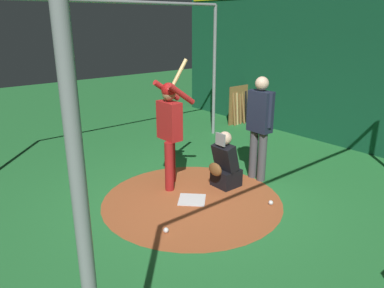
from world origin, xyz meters
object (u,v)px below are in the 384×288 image
Objects in this scene: home_plate at (192,200)px; baseball_1 at (166,230)px; umpire at (260,123)px; bat_rack at (244,105)px; baseball_0 at (271,203)px; batter at (170,125)px; catcher at (225,165)px.

baseball_1 reaches higher than home_plate.
home_plate is 0.23× the size of umpire.
baseball_0 is (3.31, 3.66, -0.45)m from bat_rack.
umpire is 3.95m from bat_rack.
batter is at bearing -64.82° from baseball_0.
bat_rack is (-4.06, -2.07, -0.60)m from batter.
bat_rack is at bearing -147.02° from baseball_1.
batter is at bearing -129.22° from baseball_1.
home_plate is at bearing -3.13° from umpire.
batter is at bearing -29.18° from umpire.
umpire reaches higher than home_plate.
bat_rack is at bearing -141.36° from catcher.
bat_rack is at bearing -146.43° from home_plate.
home_plate is 1.28m from batter.
catcher reaches higher than home_plate.
catcher is (-0.68, 0.63, -0.70)m from batter.
bat_rack is 6.02m from baseball_1.
catcher is at bearing 137.23° from batter.
umpire is at bearing -169.53° from baseball_1.
catcher is 1.78m from baseball_1.
catcher reaches higher than baseball_1.
home_plate is 0.86m from catcher.
bat_rack reaches higher than catcher.
umpire is 2.58m from baseball_1.
baseball_1 is at bearing 32.98° from bat_rack.
batter is at bearing 27.05° from bat_rack.
home_plate is at bearing 3.94° from catcher.
bat_rack reaches higher than home_plate.
baseball_1 is at bearing -12.92° from baseball_0.
catcher is 0.96m from umpire.
umpire is (-1.36, 0.76, -0.05)m from batter.
home_plate is 1.24m from baseball_0.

